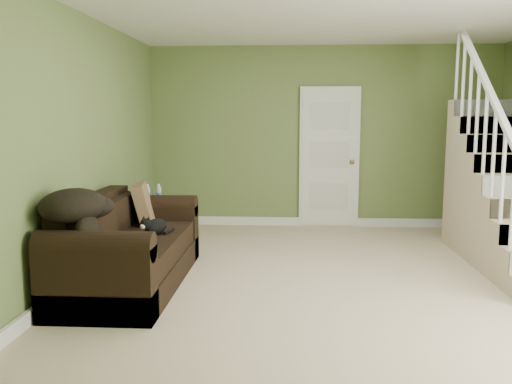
# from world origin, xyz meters

# --- Properties ---
(floor) EXTENTS (5.00, 5.50, 0.01)m
(floor) POSITION_xyz_m (0.00, 0.00, 0.00)
(floor) COLOR tan
(floor) RESTS_ON ground
(ceiling) EXTENTS (5.00, 5.50, 0.01)m
(ceiling) POSITION_xyz_m (0.00, 0.00, 2.60)
(ceiling) COLOR white
(ceiling) RESTS_ON wall_back
(wall_back) EXTENTS (5.00, 0.04, 2.60)m
(wall_back) POSITION_xyz_m (0.00, 2.75, 1.30)
(wall_back) COLOR olive
(wall_back) RESTS_ON floor
(wall_front) EXTENTS (5.00, 0.04, 2.60)m
(wall_front) POSITION_xyz_m (0.00, -2.75, 1.30)
(wall_front) COLOR olive
(wall_front) RESTS_ON floor
(wall_left) EXTENTS (0.04, 5.50, 2.60)m
(wall_left) POSITION_xyz_m (-2.50, 0.00, 1.30)
(wall_left) COLOR olive
(wall_left) RESTS_ON floor
(baseboard_back) EXTENTS (5.00, 0.04, 0.12)m
(baseboard_back) POSITION_xyz_m (0.00, 2.72, 0.06)
(baseboard_back) COLOR white
(baseboard_back) RESTS_ON floor
(baseboard_left) EXTENTS (0.04, 5.50, 0.12)m
(baseboard_left) POSITION_xyz_m (-2.47, 0.00, 0.06)
(baseboard_left) COLOR white
(baseboard_left) RESTS_ON floor
(door) EXTENTS (0.86, 0.12, 2.02)m
(door) POSITION_xyz_m (0.10, 2.71, 1.01)
(door) COLOR white
(door) RESTS_ON floor
(staircase) EXTENTS (1.00, 2.51, 2.82)m
(staircase) POSITION_xyz_m (1.99, 0.97, 0.64)
(staircase) COLOR tan
(staircase) RESTS_ON floor
(sofa) EXTENTS (0.93, 2.15, 0.85)m
(sofa) POSITION_xyz_m (-2.02, -0.21, 0.32)
(sofa) COLOR black
(sofa) RESTS_ON floor
(side_table) EXTENTS (0.54, 0.54, 0.76)m
(side_table) POSITION_xyz_m (-2.17, 1.48, 0.27)
(side_table) COLOR black
(side_table) RESTS_ON floor
(cat) EXTENTS (0.27, 0.44, 0.21)m
(cat) POSITION_xyz_m (-1.77, -0.08, 0.54)
(cat) COLOR black
(cat) RESTS_ON sofa
(banana) EXTENTS (0.07, 0.22, 0.06)m
(banana) POSITION_xyz_m (-1.75, -0.70, 0.49)
(banana) COLOR gold
(banana) RESTS_ON sofa
(throw_pillow) EXTENTS (0.32, 0.52, 0.50)m
(throw_pillow) POSITION_xyz_m (-2.02, 0.46, 0.65)
(throw_pillow) COLOR #442C1B
(throw_pillow) RESTS_ON sofa
(throw_blanket) EXTENTS (0.65, 0.77, 0.28)m
(throw_blanket) POSITION_xyz_m (-2.24, -0.89, 0.88)
(throw_blanket) COLOR black
(throw_blanket) RESTS_ON sofa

